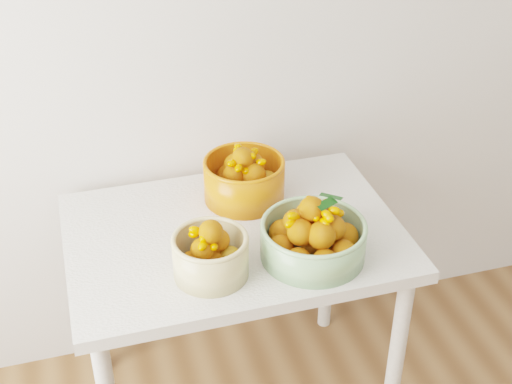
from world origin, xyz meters
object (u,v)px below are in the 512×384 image
bowl_orange (244,178)px  bowl_green (313,237)px  table (234,256)px  bowl_cream (210,254)px

bowl_orange → bowl_green: bearing=-72.8°
bowl_green → bowl_orange: 0.36m
table → bowl_green: bowl_green is taller
table → bowl_orange: bearing=64.7°
table → bowl_cream: 0.27m
bowl_green → table: bearing=135.7°
bowl_cream → bowl_green: (0.30, -0.00, -0.00)m
bowl_cream → bowl_green: 0.30m
table → bowl_orange: bowl_orange is taller
table → bowl_cream: (-0.11, -0.18, 0.16)m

